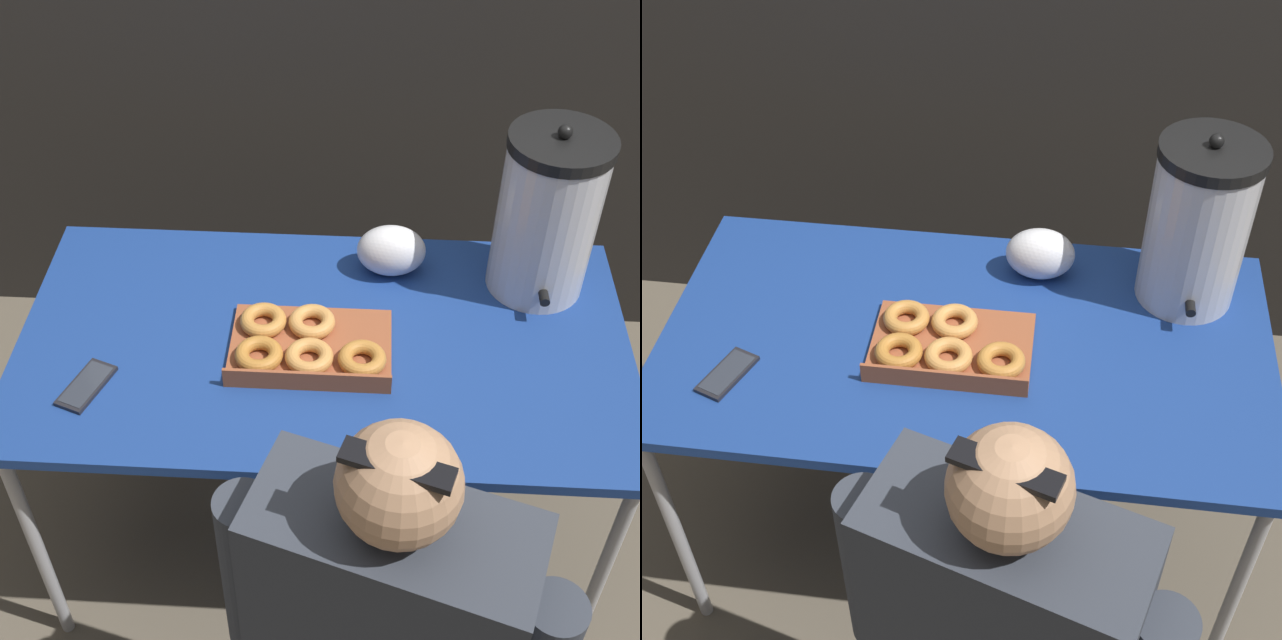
# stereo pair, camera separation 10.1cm
# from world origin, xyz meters

# --- Properties ---
(ground_plane) EXTENTS (12.00, 12.00, 0.00)m
(ground_plane) POSITION_xyz_m (0.00, 0.00, 0.00)
(ground_plane) COLOR brown
(folding_table) EXTENTS (1.40, 0.77, 0.77)m
(folding_table) POSITION_xyz_m (0.00, 0.00, 0.72)
(folding_table) COLOR navy
(folding_table) RESTS_ON ground
(donut_box) EXTENTS (0.38, 0.26, 0.05)m
(donut_box) POSITION_xyz_m (-0.04, -0.04, 0.79)
(donut_box) COLOR brown
(donut_box) RESTS_ON folding_table
(coffee_urn) EXTENTS (0.24, 0.27, 0.44)m
(coffee_urn) POSITION_xyz_m (0.50, 0.23, 0.98)
(coffee_urn) COLOR silver
(coffee_urn) RESTS_ON folding_table
(cell_phone) EXTENTS (0.11, 0.16, 0.01)m
(cell_phone) POSITION_xyz_m (-0.50, -0.18, 0.78)
(cell_phone) COLOR black
(cell_phone) RESTS_ON folding_table
(plastic_bag) EXTENTS (0.17, 0.12, 0.13)m
(plastic_bag) POSITION_xyz_m (0.15, 0.25, 0.84)
(plastic_bag) COLOR white
(plastic_bag) RESTS_ON folding_table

